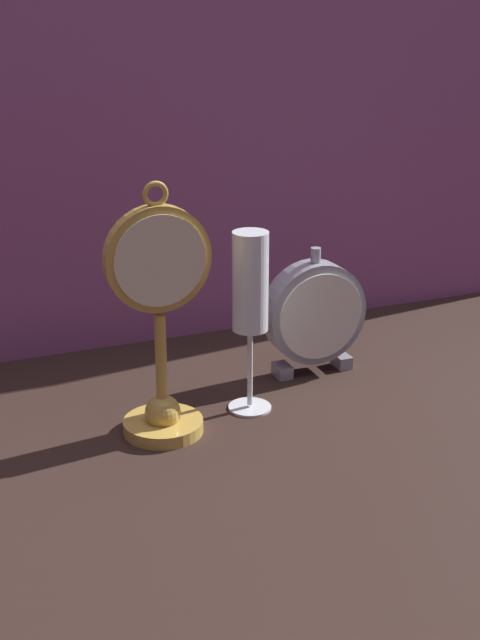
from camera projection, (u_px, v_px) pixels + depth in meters
name	position (u px, v px, depth m)	size (l,w,h in m)	color
ground_plane	(264.00, 424.00, 1.11)	(4.00, 4.00, 0.00)	black
fabric_backdrop_drape	(175.00, 110.00, 1.27)	(1.38, 0.01, 0.69)	#8E4C7F
pocket_watch_on_stand	(160.00, 331.00, 1.04)	(0.13, 0.10, 0.31)	gold
mantel_clock_silver	(314.00, 313.00, 1.23)	(0.14, 0.04, 0.18)	gray
champagne_flute	(251.00, 294.00, 1.10)	(0.06, 0.06, 0.24)	silver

